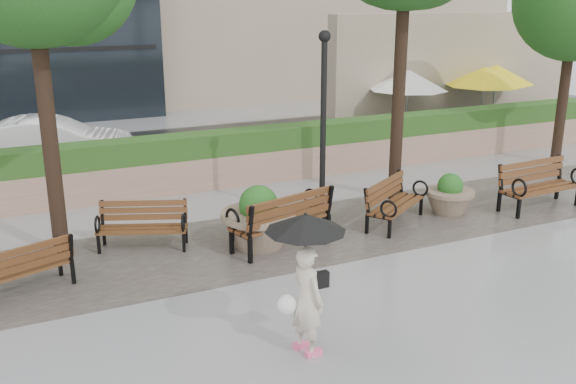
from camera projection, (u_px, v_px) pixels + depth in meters
name	position (u px, v px, depth m)	size (l,w,h in m)	color
ground	(387.00, 296.00, 10.12)	(100.00, 100.00, 0.00)	gray
cobble_strip	(302.00, 234.00, 12.71)	(28.00, 3.20, 0.01)	#383330
hedge_wall	(231.00, 158.00, 15.97)	(24.00, 0.80, 1.35)	tan
cafe_wall	(459.00, 73.00, 22.06)	(10.00, 0.60, 4.00)	tan
cafe_hedge	(488.00, 130.00, 20.40)	(8.00, 0.50, 0.90)	#214617
asphalt_street	(186.00, 150.00, 19.63)	(40.00, 7.00, 0.00)	black
bench_0	(20.00, 280.00, 10.08)	(1.74, 1.15, 0.87)	#582E19
bench_1	(143.00, 235.00, 11.94)	(1.74, 1.21, 0.87)	#582E19
bench_2	(282.00, 230.00, 12.02)	(2.13, 1.28, 1.07)	#582E19
bench_3	(395.00, 212.00, 13.21)	(1.82, 1.50, 0.93)	#582E19
bench_4	(539.00, 195.00, 14.18)	(2.00, 0.89, 1.05)	#582E19
planter_left	(259.00, 223.00, 11.98)	(1.42, 1.42, 1.19)	#7F6B56
planter_right	(449.00, 198.00, 13.89)	(1.06, 1.06, 0.89)	#7F6B56
lamppost	(323.00, 140.00, 13.07)	(0.28, 0.28, 3.90)	black
tree_2	(576.00, 5.00, 17.09)	(3.33, 3.21, 6.03)	black
patio_umb_white	(408.00, 81.00, 20.09)	(2.50, 2.50, 2.30)	black
patio_umb_yellow_a	(485.00, 77.00, 21.01)	(2.50, 2.50, 2.30)	black
patio_umb_yellow_b	(496.00, 75.00, 21.58)	(2.50, 2.50, 2.30)	black
car_right	(52.00, 144.00, 17.28)	(1.52, 4.35, 1.43)	silver
pedestrian	(306.00, 270.00, 8.21)	(1.04, 1.04, 1.92)	beige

